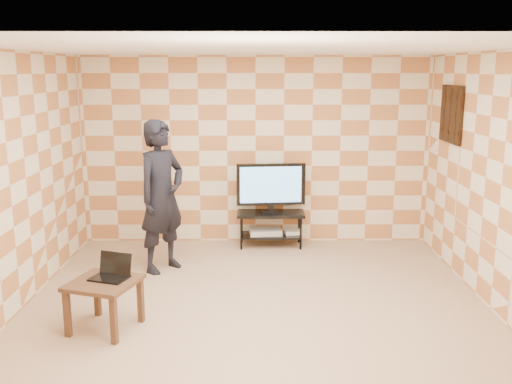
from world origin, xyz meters
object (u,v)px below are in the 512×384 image
tv_stand (271,221)px  tv (271,186)px  person (162,196)px  side_table (104,289)px

tv_stand → tv: (-0.00, -0.00, 0.53)m
person → side_table: bearing=-152.1°
tv → side_table: 3.22m
side_table → person: size_ratio=0.40×
tv → person: person is taller
tv_stand → side_table: (-1.70, -2.70, 0.05)m
side_table → tv: bearing=57.8°
tv → person: size_ratio=0.51×
side_table → person: bearing=79.8°
tv → person: 1.70m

